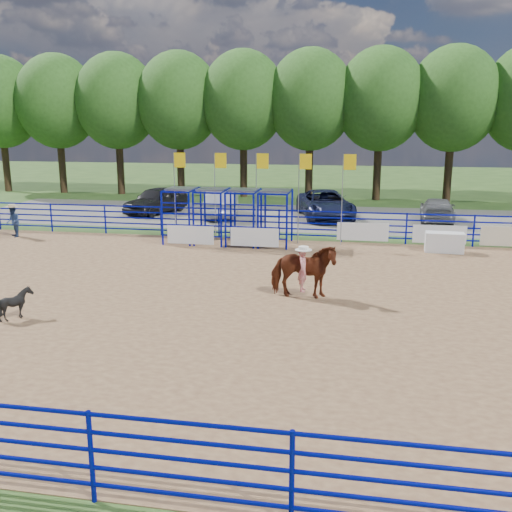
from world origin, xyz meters
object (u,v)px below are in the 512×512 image
car_b (222,203)px  car_c (325,204)px  car_a (156,200)px  calf (16,303)px  horse_and_rider (303,269)px  car_d (437,210)px  announcer_table (444,242)px  spectator_cowboy (13,221)px

car_b → car_c: car_b is taller
car_a → car_c: (10.59, -0.04, -0.00)m
calf → car_c: size_ratio=0.15×
horse_and_rider → car_c: (-0.27, 16.09, -0.14)m
car_a → car_d: (17.01, 0.00, -0.16)m
horse_and_rider → car_c: bearing=91.0°
car_a → announcer_table: bearing=-9.2°
car_c → car_a: bearing=164.9°
spectator_cowboy → car_a: bearing=63.4°
announcer_table → car_d: bearing=85.2°
announcer_table → spectator_cowboy: size_ratio=1.01×
car_b → car_a: bearing=-16.3°
announcer_table → spectator_cowboy: (-20.63, -0.31, 0.38)m
spectator_cowboy → car_c: bearing=29.9°
horse_and_rider → spectator_cowboy: bearing=153.6°
car_a → car_c: car_a is taller
spectator_cowboy → car_b: bearing=42.9°
car_b → car_c: bearing=175.2°
announcer_table → car_a: 18.31m
calf → spectator_cowboy: bearing=21.3°
calf → horse_and_rider: bearing=-78.1°
car_b → spectator_cowboy: bearing=33.6°
car_a → car_b: size_ratio=0.97×
car_d → announcer_table: bearing=90.3°
spectator_cowboy → calf: bearing=-56.9°
calf → car_d: 24.20m
car_a → car_b: 4.40m
car_b → car_d: 12.65m
announcer_table → horse_and_rider: size_ratio=0.68×
car_a → car_d: 17.01m
calf → car_a: 19.85m
announcer_table → calf: size_ratio=1.78×
car_a → car_c: bearing=17.5°
car_b → car_c: 6.23m
calf → spectator_cowboy: size_ratio=0.57×
horse_and_rider → car_d: 17.27m
horse_and_rider → car_d: bearing=69.1°
horse_and_rider → car_a: bearing=123.9°
car_a → car_b: (4.37, -0.53, 0.00)m
announcer_table → car_c: 10.06m
announcer_table → car_c: size_ratio=0.27×
calf → car_d: size_ratio=0.20×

